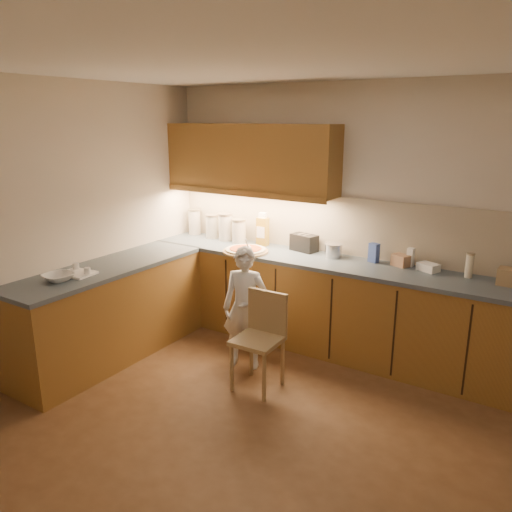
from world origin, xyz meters
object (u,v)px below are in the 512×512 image
at_px(pizza_on_board, 246,250).
at_px(child, 245,308).
at_px(oil_jug, 263,231).
at_px(toaster, 304,243).
at_px(wooden_chair, 261,333).

xyz_separation_m(pizza_on_board, child, (0.37, -0.58, -0.37)).
bearing_deg(oil_jug, toaster, 3.52).
bearing_deg(oil_jug, wooden_chair, -58.61).
bearing_deg(oil_jug, pizza_on_board, -88.57).
bearing_deg(pizza_on_board, child, -56.97).
relative_size(pizza_on_board, toaster, 1.57).
bearing_deg(child, pizza_on_board, 105.34).
xyz_separation_m(wooden_chair, oil_jug, (-0.69, 1.14, 0.60)).
relative_size(child, toaster, 3.82).
height_order(wooden_chair, toaster, toaster).
relative_size(wooden_chair, oil_jug, 2.32).
relative_size(wooden_chair, toaster, 2.78).
distance_m(child, oil_jug, 1.12).
bearing_deg(wooden_chair, oil_jug, 119.95).
distance_m(pizza_on_board, oil_jug, 0.38).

